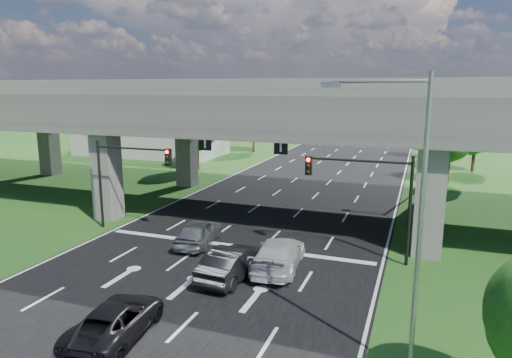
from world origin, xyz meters
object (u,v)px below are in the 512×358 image
Objects in this scene: car_dark at (232,262)px; car_white at (278,254)px; car_trailing at (116,320)px; streetlight_near at (408,205)px; car_silver at (199,232)px; signal_right at (369,187)px; streetlight_beyond at (422,117)px; signal_left at (126,170)px; streetlight_far at (420,127)px.

car_dark is 2.66m from car_white.
car_trailing is (-3.84, -8.60, -0.12)m from car_white.
car_silver is at bearing 143.52° from streetlight_near.
signal_right reaches higher than car_white.
car_trailing is at bearing -171.65° from streetlight_near.
streetlight_beyond is 48.89m from car_trailing.
streetlight_beyond is at bearing -105.02° from car_white.
signal_left reaches higher than car_trailing.
streetlight_far is (17.92, 20.06, 1.66)m from signal_left.
car_trailing is at bearing -56.44° from signal_left.
signal_left is 1.08× the size of car_white.
car_trailing is at bearing -108.13° from streetlight_far.
streetlight_beyond reaches higher than car_silver.
signal_left is at bearing -63.53° from car_trailing.
car_white is 1.12× the size of car_trailing.
car_dark is at bearing 41.20° from car_white.
car_dark is 6.97m from car_trailing.
streetlight_far reaches higher than car_silver.
streetlight_near is 46.00m from streetlight_beyond.
signal_left is at bearing 150.98° from streetlight_near.
car_trailing is (-10.32, -47.51, -5.13)m from streetlight_beyond.
streetlight_far is at bearing -90.00° from streetlight_beyond.
streetlight_beyond reaches higher than car_trailing.
car_dark is at bearing 127.89° from car_silver.
car_silver is 0.93× the size of car_trailing.
signal_left is at bearing -16.63° from car_silver.
car_trailing is (-8.05, -11.46, -3.47)m from signal_right.
streetlight_beyond is 41.98m from car_dark.
streetlight_near and streetlight_far have the same top height.
signal_right is at bearing -93.61° from streetlight_beyond.
car_dark is (-8.30, -24.85, -5.00)m from streetlight_far.
car_white is at bearing -14.01° from signal_left.
car_silver is (-12.17, -21.00, -5.04)m from streetlight_far.
streetlight_near is 2.18× the size of car_silver.
car_dark is (9.62, -4.79, -3.34)m from signal_left.
signal_left is at bearing -131.78° from streetlight_far.
streetlight_near is 10.97m from car_dark.
car_trailing is (-10.32, -31.51, -5.13)m from streetlight_far.
car_dark is at bearing -108.47° from streetlight_far.
signal_right is 1.21× the size of car_dark.
streetlight_far is at bearing -127.42° from car_silver.
signal_right is 20.25m from streetlight_far.
signal_left is (-15.65, 0.00, 0.00)m from signal_right.
streetlight_beyond is at bearing 63.57° from signal_left.
streetlight_near is 1.00× the size of streetlight_beyond.
streetlight_beyond is (2.27, 36.06, 1.66)m from signal_right.
car_trailing is at bearing 92.67° from car_silver.
signal_left is at bearing 180.00° from signal_right.
streetlight_beyond is 1.80× the size of car_white.
car_white reaches higher than car_trailing.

